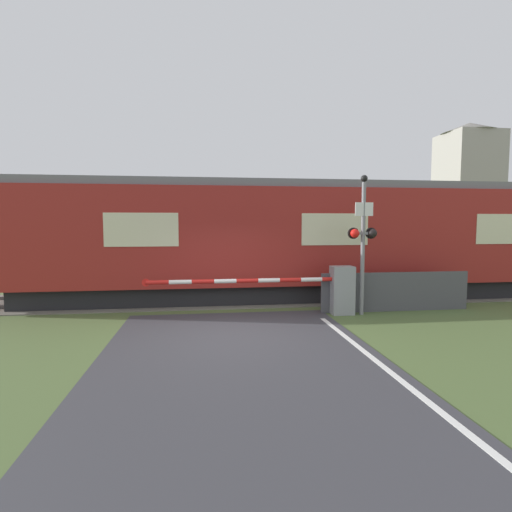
{
  "coord_description": "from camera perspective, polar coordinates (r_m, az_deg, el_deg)",
  "views": [
    {
      "loc": [
        -0.67,
        -8.78,
        2.45
      ],
      "look_at": [
        0.78,
        2.13,
        1.56
      ],
      "focal_mm": 28.0,
      "sensor_mm": 36.0,
      "label": 1
    }
  ],
  "objects": [
    {
      "name": "track_bed",
      "position": [
        13.11,
        -4.56,
        -6.07
      ],
      "size": [
        36.0,
        3.2,
        0.13
      ],
      "color": "#666056",
      "rests_on": "ground_plane"
    },
    {
      "name": "signal_post",
      "position": [
        11.03,
        15.06,
        2.76
      ],
      "size": [
        0.79,
        0.26,
        3.74
      ],
      "color": "gray",
      "rests_on": "ground_plane"
    },
    {
      "name": "crossing_barrier",
      "position": [
        10.98,
        10.21,
        -4.62
      ],
      "size": [
        5.58,
        0.44,
        1.31
      ],
      "color": "gray",
      "rests_on": "ground_plane"
    },
    {
      "name": "distant_building",
      "position": [
        36.04,
        27.93,
        8.51
      ],
      "size": [
        4.25,
        4.25,
        10.31
      ],
      "color": "#9E998E",
      "rests_on": "ground_plane"
    },
    {
      "name": "roadside_fence",
      "position": [
        11.92,
        19.32,
        -4.83
      ],
      "size": [
        4.32,
        0.06,
        1.1
      ],
      "color": "#4C4C51",
      "rests_on": "ground_plane"
    },
    {
      "name": "train",
      "position": [
        13.45,
        9.24,
        2.36
      ],
      "size": [
        20.32,
        2.87,
        3.78
      ],
      "color": "black",
      "rests_on": "ground_plane"
    },
    {
      "name": "ground_plane",
      "position": [
        9.14,
        -3.16,
        -10.95
      ],
      "size": [
        80.0,
        80.0,
        0.0
      ],
      "primitive_type": "plane",
      "color": "#4C6033"
    }
  ]
}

